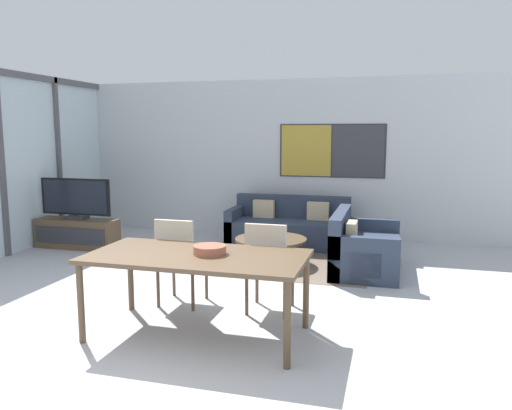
{
  "coord_description": "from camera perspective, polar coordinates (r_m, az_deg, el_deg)",
  "views": [
    {
      "loc": [
        2.08,
        -3.5,
        1.86
      ],
      "look_at": [
        0.41,
        2.56,
        0.95
      ],
      "focal_mm": 35.0,
      "sensor_mm": 36.0,
      "label": 1
    }
  ],
  "objects": [
    {
      "name": "fruit_bowl",
      "position": [
        4.58,
        -5.3,
        -5.05
      ],
      "size": [
        0.3,
        0.3,
        0.08
      ],
      "color": "#995642",
      "rests_on": "dining_table"
    },
    {
      "name": "dining_chair_centre",
      "position": [
        5.16,
        1.43,
        -6.66
      ],
      "size": [
        0.46,
        0.46,
        0.96
      ],
      "color": "#B2A899",
      "rests_on": "ground_plane"
    },
    {
      "name": "sofa_main",
      "position": [
        8.41,
        3.83,
        -2.67
      ],
      "size": [
        1.98,
        0.87,
        0.8
      ],
      "color": "#2D384C",
      "rests_on": "ground_plane"
    },
    {
      "name": "wall_back",
      "position": [
        9.04,
        2.39,
        5.36
      ],
      "size": [
        8.17,
        0.09,
        2.8
      ],
      "color": "silver",
      "rests_on": "ground_plane"
    },
    {
      "name": "dining_chair_left",
      "position": [
        5.45,
        -8.78,
        -5.95
      ],
      "size": [
        0.46,
        0.46,
        0.96
      ],
      "color": "#B2A899",
      "rests_on": "ground_plane"
    },
    {
      "name": "sofa_side",
      "position": [
        6.98,
        11.86,
        -5.1
      ],
      "size": [
        0.87,
        1.5,
        0.8
      ],
      "rotation": [
        0.0,
        0.0,
        1.57
      ],
      "color": "#2D384C",
      "rests_on": "ground_plane"
    },
    {
      "name": "dining_table",
      "position": [
        4.6,
        -6.76,
        -6.41
      ],
      "size": [
        1.99,
        0.99,
        0.77
      ],
      "color": "brown",
      "rests_on": "ground_plane"
    },
    {
      "name": "television",
      "position": [
        8.55,
        -19.94,
        0.68
      ],
      "size": [
        1.24,
        0.2,
        0.66
      ],
      "color": "#2D2D33",
      "rests_on": "tv_console"
    },
    {
      "name": "area_rug",
      "position": [
        7.22,
        1.69,
        -6.67
      ],
      "size": [
        2.8,
        1.66,
        0.01
      ],
      "color": "#706051",
      "rests_on": "ground_plane"
    },
    {
      "name": "ground_plane",
      "position": [
        4.48,
        -14.45,
        -16.6
      ],
      "size": [
        24.0,
        24.0,
        0.0
      ],
      "primitive_type": "plane",
      "color": "#B2B2B7"
    },
    {
      "name": "coffee_table",
      "position": [
        7.15,
        1.7,
        -4.53
      ],
      "size": [
        1.02,
        1.02,
        0.37
      ],
      "color": "brown",
      "rests_on": "ground_plane"
    },
    {
      "name": "tv_console",
      "position": [
        8.64,
        -19.76,
        -3.07
      ],
      "size": [
        1.36,
        0.41,
        0.48
      ],
      "color": "brown",
      "rests_on": "ground_plane"
    }
  ]
}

